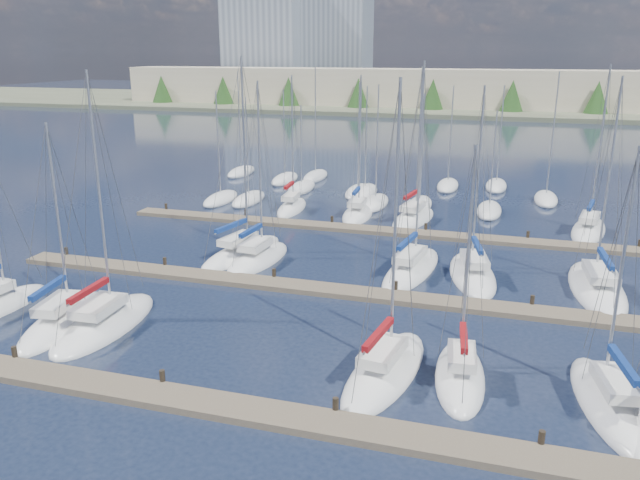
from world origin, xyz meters
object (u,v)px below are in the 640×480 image
(sailboat_j, at_px, (258,259))
(sailboat_k, at_px, (411,269))
(sailboat_e, at_px, (460,376))
(sailboat_r, at_px, (589,230))
(sailboat_d, at_px, (385,370))
(sailboat_o, at_px, (357,214))
(sailboat_l, at_px, (472,274))
(sailboat_i, at_px, (242,252))
(sailboat_b, at_px, (64,321))
(sailboat_m, at_px, (597,288))
(sailboat_c, at_px, (105,323))
(sailboat_n, at_px, (292,208))
(sailboat_p, at_px, (413,218))
(sailboat_f, at_px, (608,403))

(sailboat_j, distance_m, sailboat_k, 10.88)
(sailboat_k, height_order, sailboat_e, sailboat_k)
(sailboat_r, relative_size, sailboat_d, 1.00)
(sailboat_o, xyz_separation_m, sailboat_e, (11.31, -27.23, -0.01))
(sailboat_l, height_order, sailboat_o, sailboat_o)
(sailboat_i, relative_size, sailboat_b, 1.27)
(sailboat_l, xyz_separation_m, sailboat_k, (-4.03, -0.24, 0.01))
(sailboat_m, bearing_deg, sailboat_j, 178.94)
(sailboat_r, relative_size, sailboat_c, 0.99)
(sailboat_j, distance_m, sailboat_o, 14.82)
(sailboat_d, bearing_deg, sailboat_n, 125.34)
(sailboat_j, relative_size, sailboat_i, 0.89)
(sailboat_o, xyz_separation_m, sailboat_p, (5.08, 0.01, -0.01))
(sailboat_m, relative_size, sailboat_c, 0.96)
(sailboat_n, height_order, sailboat_d, sailboat_d)
(sailboat_c, height_order, sailboat_f, sailboat_c)
(sailboat_j, bearing_deg, sailboat_l, 8.94)
(sailboat_b, bearing_deg, sailboat_f, -10.22)
(sailboat_n, bearing_deg, sailboat_c, -96.99)
(sailboat_o, height_order, sailboat_e, sailboat_o)
(sailboat_i, distance_m, sailboat_f, 27.14)
(sailboat_r, distance_m, sailboat_e, 28.88)
(sailboat_o, distance_m, sailboat_p, 5.08)
(sailboat_n, bearing_deg, sailboat_e, -61.79)
(sailboat_j, bearing_deg, sailboat_k, 9.28)
(sailboat_o, bearing_deg, sailboat_m, -39.13)
(sailboat_b, bearing_deg, sailboat_c, -0.68)
(sailboat_c, bearing_deg, sailboat_j, 70.89)
(sailboat_p, relative_size, sailboat_n, 1.06)
(sailboat_n, height_order, sailboat_f, sailboat_n)
(sailboat_b, bearing_deg, sailboat_j, 55.16)
(sailboat_i, distance_m, sailboat_e, 21.81)
(sailboat_j, bearing_deg, sailboat_m, 6.72)
(sailboat_i, distance_m, sailboat_o, 14.48)
(sailboat_o, height_order, sailboat_c, sailboat_c)
(sailboat_r, relative_size, sailboat_e, 1.24)
(sailboat_c, bearing_deg, sailboat_e, -3.07)
(sailboat_c, bearing_deg, sailboat_n, 85.24)
(sailboat_b, relative_size, sailboat_n, 0.89)
(sailboat_o, relative_size, sailboat_b, 1.13)
(sailboat_l, relative_size, sailboat_o, 1.00)
(sailboat_j, xyz_separation_m, sailboat_e, (15.18, -12.93, 0.01))
(sailboat_j, bearing_deg, sailboat_e, -35.81)
(sailboat_m, height_order, sailboat_d, sailboat_d)
(sailboat_i, bearing_deg, sailboat_l, 12.49)
(sailboat_i, bearing_deg, sailboat_c, -87.30)
(sailboat_p, distance_m, sailboat_b, 31.27)
(sailboat_l, xyz_separation_m, sailboat_n, (-17.51, 13.70, 0.03))
(sailboat_m, distance_m, sailboat_e, 15.59)
(sailboat_j, distance_m, sailboat_c, 13.23)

